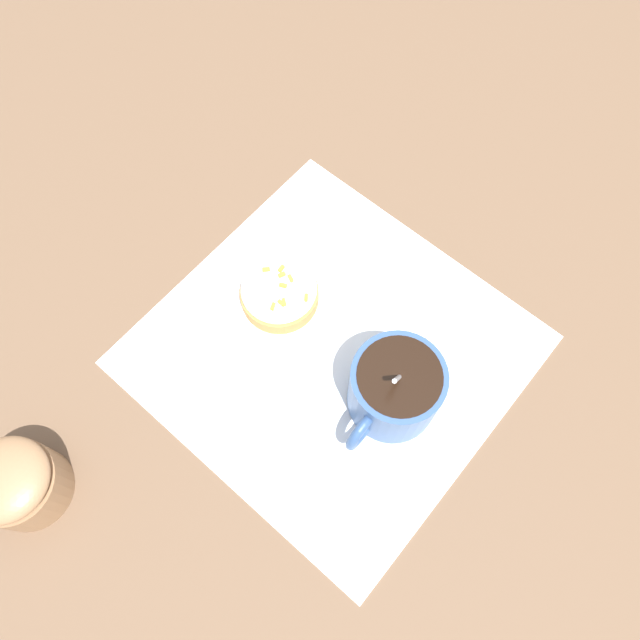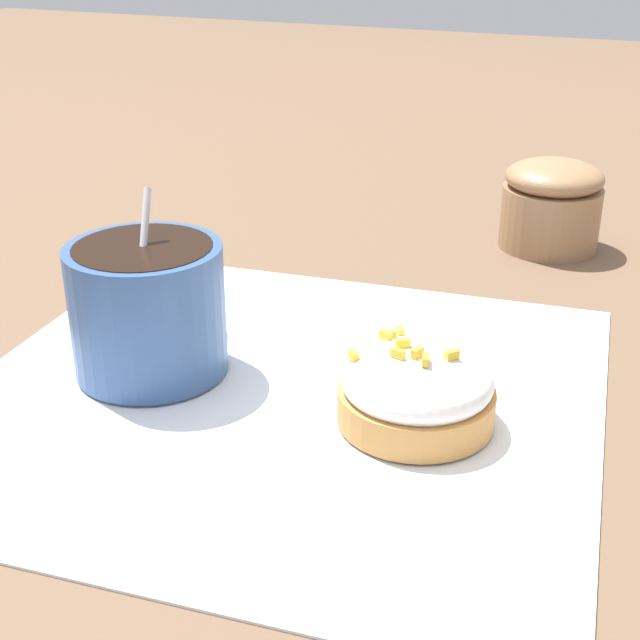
# 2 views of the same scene
# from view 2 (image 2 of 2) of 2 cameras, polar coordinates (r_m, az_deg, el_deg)

# --- Properties ---
(ground_plane) EXTENTS (3.00, 3.00, 0.00)m
(ground_plane) POSITION_cam_2_polar(r_m,az_deg,el_deg) (0.48, -2.58, -4.84)
(ground_plane) COLOR brown
(paper_napkin) EXTENTS (0.36, 0.35, 0.00)m
(paper_napkin) POSITION_cam_2_polar(r_m,az_deg,el_deg) (0.47, -2.59, -4.69)
(paper_napkin) COLOR white
(paper_napkin) RESTS_ON ground_plane
(coffee_cup) EXTENTS (0.08, 0.11, 0.10)m
(coffee_cup) POSITION_cam_2_polar(r_m,az_deg,el_deg) (0.49, -10.92, 1.11)
(coffee_cup) COLOR #335184
(coffee_cup) RESTS_ON paper_napkin
(frosted_pastry) EXTENTS (0.08, 0.08, 0.04)m
(frosted_pastry) POSITION_cam_2_polar(r_m,az_deg,el_deg) (0.44, 6.18, -4.40)
(frosted_pastry) COLOR #C18442
(frosted_pastry) RESTS_ON paper_napkin
(sugar_bowl) EXTENTS (0.07, 0.07, 0.07)m
(sugar_bowl) POSITION_cam_2_polar(r_m,az_deg,el_deg) (0.69, 14.60, 7.22)
(sugar_bowl) COLOR #99704C
(sugar_bowl) RESTS_ON ground_plane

